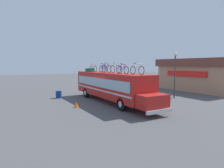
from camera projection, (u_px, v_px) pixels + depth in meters
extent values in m
plane|color=#4C4C4F|center=(109.00, 102.00, 18.78)|extent=(120.00, 120.00, 0.00)
cube|color=red|center=(109.00, 84.00, 18.61)|extent=(10.99, 2.30, 2.24)
cube|color=red|center=(153.00, 101.00, 13.39)|extent=(1.25, 2.12, 0.96)
cube|color=#99B7C6|center=(99.00, 82.00, 18.01)|extent=(10.11, 0.04, 0.81)
cube|color=#99B7C6|center=(120.00, 81.00, 19.16)|extent=(10.11, 0.04, 0.81)
cube|color=silver|center=(99.00, 90.00, 18.07)|extent=(10.55, 0.03, 0.12)
cube|color=silver|center=(120.00, 88.00, 19.23)|extent=(10.55, 0.03, 0.12)
cube|color=silver|center=(159.00, 111.00, 12.86)|extent=(0.16, 2.19, 0.24)
cylinder|color=black|center=(122.00, 104.00, 15.00)|extent=(1.04, 0.28, 1.04)
cylinder|color=silver|center=(122.00, 104.00, 15.00)|extent=(0.47, 0.30, 0.47)
cylinder|color=black|center=(142.00, 102.00, 16.00)|extent=(1.04, 0.28, 1.04)
cylinder|color=silver|center=(142.00, 102.00, 16.00)|extent=(0.47, 0.30, 0.47)
cylinder|color=black|center=(86.00, 93.00, 21.16)|extent=(1.04, 0.28, 1.04)
cylinder|color=silver|center=(86.00, 93.00, 21.16)|extent=(0.47, 0.30, 0.47)
cylinder|color=black|center=(103.00, 91.00, 22.16)|extent=(1.04, 0.28, 1.04)
cylinder|color=silver|center=(103.00, 91.00, 22.16)|extent=(0.47, 0.30, 0.47)
cube|color=#1E7F66|center=(88.00, 70.00, 22.15)|extent=(0.65, 0.56, 0.35)
cube|color=#1E7F66|center=(91.00, 70.00, 21.44)|extent=(0.75, 0.36, 0.39)
torus|color=black|center=(91.00, 69.00, 21.42)|extent=(0.66, 0.04, 0.66)
torus|color=black|center=(95.00, 69.00, 20.51)|extent=(0.66, 0.04, 0.66)
cylinder|color=white|center=(92.00, 66.00, 21.12)|extent=(0.20, 0.04, 0.47)
cylinder|color=white|center=(94.00, 67.00, 20.85)|extent=(0.49, 0.04, 0.45)
cylinder|color=white|center=(93.00, 64.00, 20.90)|extent=(0.63, 0.04, 0.07)
cylinder|color=white|center=(92.00, 69.00, 21.25)|extent=(0.40, 0.03, 0.05)
cylinder|color=white|center=(92.00, 66.00, 21.30)|extent=(0.26, 0.03, 0.49)
cylinder|color=white|center=(95.00, 67.00, 20.57)|extent=(0.22, 0.03, 0.46)
cylinder|color=silver|center=(94.00, 64.00, 20.63)|extent=(0.03, 0.44, 0.03)
ellipsoid|color=black|center=(92.00, 64.00, 21.17)|extent=(0.20, 0.08, 0.06)
torus|color=black|center=(101.00, 69.00, 20.23)|extent=(0.69, 0.04, 0.69)
torus|color=black|center=(105.00, 69.00, 19.41)|extent=(0.69, 0.04, 0.69)
cylinder|color=#197FDB|center=(102.00, 66.00, 19.96)|extent=(0.19, 0.04, 0.49)
cylinder|color=#197FDB|center=(104.00, 66.00, 19.72)|extent=(0.45, 0.04, 0.47)
cylinder|color=#197FDB|center=(103.00, 64.00, 19.76)|extent=(0.57, 0.04, 0.07)
cylinder|color=#197FDB|center=(102.00, 69.00, 20.08)|extent=(0.36, 0.03, 0.05)
cylinder|color=#197FDB|center=(101.00, 66.00, 20.12)|extent=(0.24, 0.03, 0.51)
cylinder|color=#197FDB|center=(105.00, 67.00, 19.46)|extent=(0.20, 0.03, 0.48)
cylinder|color=silver|center=(104.00, 64.00, 19.51)|extent=(0.03, 0.44, 0.03)
ellipsoid|color=black|center=(102.00, 64.00, 20.00)|extent=(0.20, 0.08, 0.06)
torus|color=black|center=(104.00, 69.00, 18.87)|extent=(0.74, 0.04, 0.74)
torus|color=black|center=(109.00, 69.00, 17.97)|extent=(0.74, 0.04, 0.74)
cylinder|color=purple|center=(105.00, 66.00, 18.57)|extent=(0.20, 0.04, 0.53)
cylinder|color=purple|center=(107.00, 66.00, 18.30)|extent=(0.49, 0.04, 0.51)
cylinder|color=purple|center=(107.00, 63.00, 18.35)|extent=(0.63, 0.04, 0.07)
cylinder|color=purple|center=(105.00, 69.00, 18.70)|extent=(0.40, 0.03, 0.05)
cylinder|color=purple|center=(104.00, 66.00, 18.74)|extent=(0.26, 0.03, 0.55)
cylinder|color=purple|center=(109.00, 66.00, 18.03)|extent=(0.22, 0.03, 0.51)
cylinder|color=silver|center=(108.00, 63.00, 18.08)|extent=(0.03, 0.44, 0.03)
ellipsoid|color=black|center=(105.00, 63.00, 18.61)|extent=(0.20, 0.08, 0.06)
torus|color=black|center=(113.00, 69.00, 17.63)|extent=(0.73, 0.04, 0.73)
torus|color=black|center=(118.00, 69.00, 16.80)|extent=(0.73, 0.04, 0.73)
cylinder|color=white|center=(114.00, 66.00, 17.36)|extent=(0.19, 0.04, 0.52)
cylinder|color=white|center=(116.00, 66.00, 17.11)|extent=(0.45, 0.04, 0.50)
cylinder|color=white|center=(116.00, 63.00, 17.15)|extent=(0.58, 0.04, 0.07)
cylinder|color=white|center=(114.00, 69.00, 17.47)|extent=(0.37, 0.03, 0.05)
cylinder|color=white|center=(113.00, 66.00, 17.52)|extent=(0.24, 0.03, 0.54)
cylinder|color=white|center=(118.00, 66.00, 16.85)|extent=(0.20, 0.03, 0.51)
cylinder|color=silver|center=(117.00, 63.00, 16.90)|extent=(0.03, 0.44, 0.03)
ellipsoid|color=black|center=(114.00, 63.00, 17.39)|extent=(0.20, 0.08, 0.06)
torus|color=black|center=(120.00, 70.00, 16.33)|extent=(0.66, 0.04, 0.66)
torus|color=black|center=(126.00, 70.00, 15.51)|extent=(0.66, 0.04, 0.66)
cylinder|color=purple|center=(122.00, 67.00, 16.06)|extent=(0.19, 0.04, 0.47)
cylinder|color=purple|center=(124.00, 67.00, 15.82)|extent=(0.44, 0.04, 0.45)
cylinder|color=purple|center=(123.00, 64.00, 15.86)|extent=(0.57, 0.04, 0.07)
cylinder|color=purple|center=(121.00, 70.00, 16.18)|extent=(0.36, 0.03, 0.05)
cylinder|color=purple|center=(121.00, 67.00, 16.22)|extent=(0.24, 0.03, 0.49)
cylinder|color=purple|center=(126.00, 67.00, 15.57)|extent=(0.20, 0.03, 0.46)
cylinder|color=silver|center=(125.00, 64.00, 15.61)|extent=(0.03, 0.44, 0.03)
ellipsoid|color=black|center=(121.00, 64.00, 16.10)|extent=(0.20, 0.08, 0.06)
torus|color=black|center=(133.00, 70.00, 15.21)|extent=(0.67, 0.04, 0.67)
torus|color=black|center=(141.00, 71.00, 14.30)|extent=(0.67, 0.04, 0.67)
cylinder|color=white|center=(135.00, 67.00, 14.91)|extent=(0.20, 0.04, 0.48)
cylinder|color=white|center=(138.00, 67.00, 14.64)|extent=(0.49, 0.04, 0.46)
cylinder|color=white|center=(137.00, 64.00, 14.69)|extent=(0.64, 0.04, 0.07)
cylinder|color=white|center=(134.00, 70.00, 15.04)|extent=(0.40, 0.03, 0.05)
cylinder|color=white|center=(134.00, 67.00, 15.09)|extent=(0.26, 0.03, 0.50)
cylinder|color=white|center=(141.00, 67.00, 14.36)|extent=(0.22, 0.03, 0.47)
cylinder|color=silver|center=(140.00, 64.00, 14.41)|extent=(0.03, 0.44, 0.03)
ellipsoid|color=black|center=(135.00, 63.00, 14.96)|extent=(0.20, 0.08, 0.06)
cube|color=tan|center=(201.00, 78.00, 27.25)|extent=(10.32, 6.55, 3.33)
cube|color=brown|center=(202.00, 63.00, 27.03)|extent=(11.14, 7.08, 1.05)
cube|color=red|center=(185.00, 74.00, 25.50)|extent=(6.19, 0.16, 0.70)
cylinder|color=navy|center=(59.00, 94.00, 20.83)|extent=(0.61, 0.61, 0.76)
cone|color=orange|center=(76.00, 105.00, 16.19)|extent=(0.39, 0.39, 0.49)
cylinder|color=#38383D|center=(175.00, 77.00, 20.58)|extent=(0.14, 0.14, 4.56)
sphere|color=#F2EDCC|center=(175.00, 54.00, 20.34)|extent=(0.38, 0.38, 0.38)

